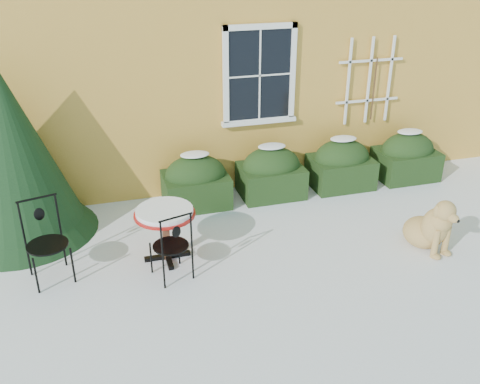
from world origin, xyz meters
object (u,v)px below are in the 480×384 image
object	(u,v)px
patio_chair_near	(172,245)
bistro_table	(165,217)
patio_chair_far	(46,241)
evergreen_shrub	(12,168)
dog	(431,227)

from	to	relation	value
patio_chair_near	bistro_table	bearing A→B (deg)	-104.80
patio_chair_far	evergreen_shrub	bearing A→B (deg)	93.22
patio_chair_near	dog	world-z (taller)	patio_chair_near
evergreen_shrub	dog	world-z (taller)	evergreen_shrub
bistro_table	patio_chair_far	bearing A→B (deg)	-179.06
bistro_table	patio_chair_near	world-z (taller)	patio_chair_near
dog	patio_chair_far	bearing A→B (deg)	161.05
evergreen_shrub	patio_chair_near	bearing A→B (deg)	-42.62
dog	bistro_table	bearing A→B (deg)	157.17
bistro_table	dog	size ratio (longest dim) A/B	0.85
evergreen_shrub	patio_chair_far	world-z (taller)	evergreen_shrub
dog	evergreen_shrub	bearing A→B (deg)	148.75
bistro_table	dog	bearing A→B (deg)	-12.41
patio_chair_near	dog	size ratio (longest dim) A/B	1.01
evergreen_shrub	patio_chair_far	bearing A→B (deg)	-72.45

